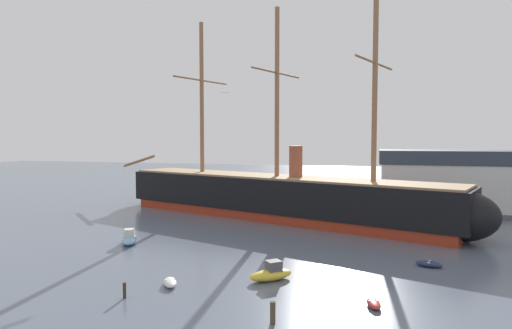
% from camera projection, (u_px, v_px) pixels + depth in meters
% --- Properties ---
extents(tall_ship, '(72.71, 31.36, 36.42)m').
position_uv_depth(tall_ship, '(277.00, 196.00, 76.63)').
color(tall_ship, maroon).
rests_on(tall_ship, ground).
extents(dinghy_foreground_left, '(2.43, 2.99, 0.65)m').
position_uv_depth(dinghy_foreground_left, '(170.00, 282.00, 41.96)').
color(dinghy_foreground_left, silver).
rests_on(dinghy_foreground_left, ground).
extents(dinghy_foreground_right, '(1.58, 2.56, 0.56)m').
position_uv_depth(dinghy_foreground_right, '(374.00, 304.00, 36.69)').
color(dinghy_foreground_right, '#B22D28').
rests_on(dinghy_foreground_right, ground).
extents(motorboat_near_centre, '(4.71, 4.46, 1.93)m').
position_uv_depth(motorboat_near_centre, '(271.00, 273.00, 43.59)').
color(motorboat_near_centre, gold).
rests_on(motorboat_near_centre, ground).
extents(motorboat_mid_left, '(3.73, 4.99, 1.94)m').
position_uv_depth(motorboat_mid_left, '(129.00, 239.00, 58.60)').
color(motorboat_mid_left, '#7FB2D6').
rests_on(motorboat_mid_left, ground).
extents(dinghy_mid_right, '(3.03, 1.86, 0.67)m').
position_uv_depth(dinghy_mid_right, '(429.00, 264.00, 48.03)').
color(dinghy_mid_right, '#1E284C').
rests_on(dinghy_mid_right, ground).
extents(motorboat_distant_centre, '(2.85, 4.35, 1.69)m').
position_uv_depth(motorboat_distant_centre, '(337.00, 207.00, 86.20)').
color(motorboat_distant_centre, '#7FB2D6').
rests_on(motorboat_distant_centre, ground).
extents(mooring_piling_nearest, '(0.29, 0.29, 1.39)m').
position_uv_depth(mooring_piling_nearest, '(124.00, 290.00, 38.67)').
color(mooring_piling_nearest, '#382B1E').
rests_on(mooring_piling_nearest, ground).
extents(mooring_piling_left_pair, '(0.42, 0.42, 1.73)m').
position_uv_depth(mooring_piling_left_pair, '(273.00, 313.00, 33.29)').
color(mooring_piling_left_pair, '#4C3D2D').
rests_on(mooring_piling_left_pair, ground).
extents(seagull_in_flight, '(1.07, 0.41, 0.13)m').
position_uv_depth(seagull_in_flight, '(225.00, 92.00, 48.16)').
color(seagull_in_flight, silver).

